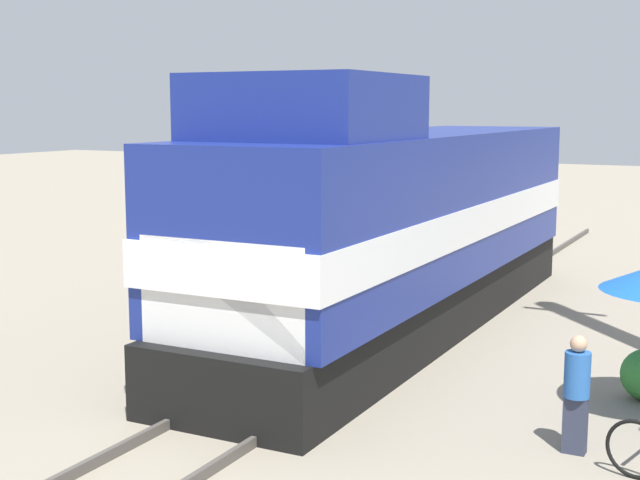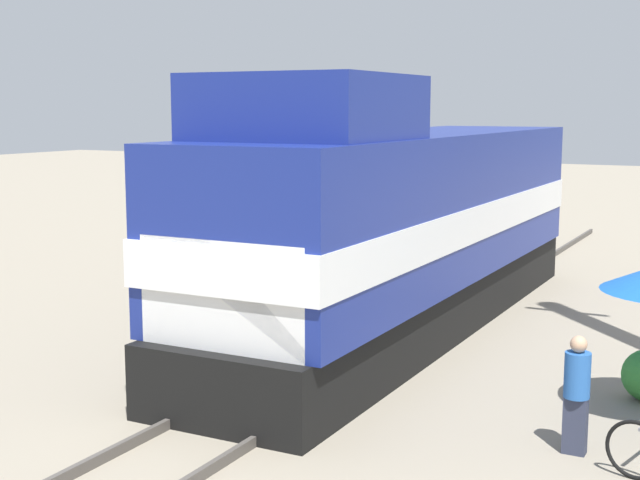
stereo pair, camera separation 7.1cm
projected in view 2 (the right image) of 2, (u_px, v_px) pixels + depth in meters
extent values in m
plane|color=gray|center=(307.00, 382.00, 14.80)|extent=(120.00, 120.00, 0.00)
cube|color=#4C4742|center=(270.00, 372.00, 15.11)|extent=(0.08, 40.73, 0.15)
cube|color=#4C4742|center=(346.00, 384.00, 14.46)|extent=(0.08, 40.73, 0.15)
cube|color=black|center=(405.00, 300.00, 18.47)|extent=(2.92, 14.24, 1.14)
cube|color=navy|center=(407.00, 204.00, 18.18)|extent=(3.17, 13.67, 2.87)
cube|color=white|center=(407.00, 218.00, 18.22)|extent=(3.21, 13.81, 0.70)
cube|color=white|center=(257.00, 285.00, 13.15)|extent=(2.70, 1.99, 1.58)
cube|color=navy|center=(307.00, 107.00, 14.14)|extent=(2.98, 3.13, 1.03)
cube|color=#2D3347|center=(575.00, 425.00, 11.71)|extent=(0.30, 0.20, 0.77)
cylinder|color=#2659A5|center=(577.00, 375.00, 11.61)|extent=(0.34, 0.34, 0.61)
sphere|color=tan|center=(579.00, 344.00, 11.55)|extent=(0.22, 0.22, 0.22)
torus|color=black|center=(635.00, 450.00, 10.88)|extent=(0.75, 0.22, 0.75)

